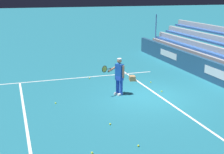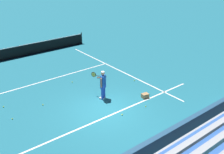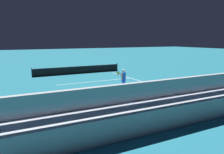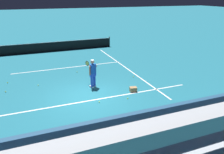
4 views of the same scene
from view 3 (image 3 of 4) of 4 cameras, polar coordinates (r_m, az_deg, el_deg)
ground_plane at (r=17.55m, az=2.96°, el=-4.22°), size 160.00×160.00×0.00m
court_baseline_white at (r=17.13m, az=3.80°, el=-4.57°), size 12.00×0.10×0.01m
court_sideline_white at (r=23.00m, az=6.81°, el=-0.88°), size 0.10×12.00×0.01m
court_service_line_white at (r=22.36m, az=-4.14°, el=-1.14°), size 8.22×0.10×0.01m
back_wall_sponsor_board at (r=14.07m, az=11.67°, el=-5.68°), size 20.53×0.25×1.10m
bleacher_stand at (r=12.71m, az=16.85°, el=-6.78°), size 19.50×2.40×2.95m
tennis_player at (r=18.71m, az=2.98°, el=-0.53°), size 0.56×1.07×1.71m
ball_box_cardboard at (r=18.77m, az=10.51°, el=-3.03°), size 0.45×0.37×0.26m
tennis_ball_near_player at (r=17.03m, az=5.64°, el=-4.58°), size 0.07×0.07×0.07m
tennis_ball_far_left at (r=19.45m, az=-13.60°, el=-2.99°), size 0.07×0.07×0.07m
tennis_ball_far_right at (r=18.87m, az=-7.46°, el=-3.18°), size 0.07×0.07×0.07m
tennis_ball_midcourt at (r=18.05m, az=-12.56°, el=-3.95°), size 0.07×0.07×0.07m
tennis_ball_by_box at (r=17.78m, az=10.18°, el=-4.07°), size 0.07×0.07×0.07m
tennis_ball_on_baseline at (r=21.31m, az=-1.82°, el=-1.59°), size 0.07×0.07×0.07m
tennis_ball_toward_net at (r=21.05m, az=9.33°, el=-1.86°), size 0.07×0.07×0.07m
tennis_net at (r=27.46m, az=-8.77°, el=1.88°), size 11.09×0.09×1.07m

